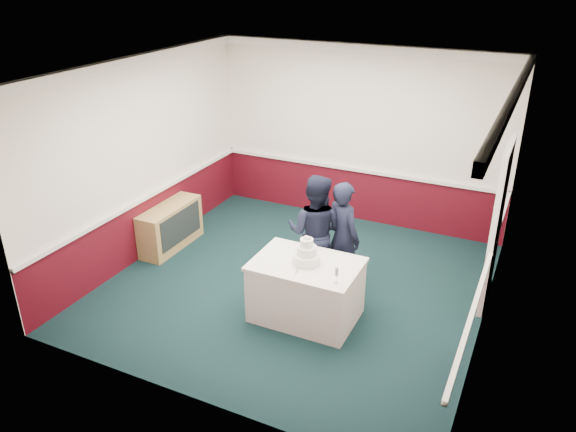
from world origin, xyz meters
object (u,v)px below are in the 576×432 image
at_px(cake_knife, 297,269).
at_px(person_man, 315,232).
at_px(champagne_flute, 337,272).
at_px(person_woman, 343,237).
at_px(cake_table, 306,290).
at_px(wedding_cake, 306,255).
at_px(sideboard, 171,227).

height_order(cake_knife, person_man, person_man).
distance_m(champagne_flute, person_woman, 1.21).
height_order(champagne_flute, person_man, person_man).
relative_size(cake_table, cake_knife, 6.00).
xyz_separation_m(cake_table, champagne_flute, (0.50, -0.28, 0.53)).
height_order(wedding_cake, person_woman, person_woman).
xyz_separation_m(sideboard, person_woman, (2.86, 0.02, 0.44)).
bearing_deg(wedding_cake, cake_table, -90.00).
xyz_separation_m(cake_table, person_man, (-0.21, 0.76, 0.42)).
distance_m(wedding_cake, person_man, 0.79).
height_order(cake_table, person_man, person_man).
relative_size(cake_table, champagne_flute, 6.44).
distance_m(wedding_cake, person_woman, 0.89).
xyz_separation_m(sideboard, champagne_flute, (3.21, -1.13, 0.58)).
bearing_deg(champagne_flute, sideboard, 160.59).
height_order(wedding_cake, cake_knife, wedding_cake).
distance_m(sideboard, cake_knife, 2.91).
distance_m(cake_table, champagne_flute, 0.78).
bearing_deg(champagne_flute, wedding_cake, 150.75).
distance_m(cake_table, wedding_cake, 0.50).
xyz_separation_m(wedding_cake, person_woman, (0.15, 0.87, -0.11)).
distance_m(cake_table, cake_knife, 0.44).
distance_m(sideboard, person_man, 2.55).
relative_size(sideboard, cake_table, 0.91).
height_order(sideboard, cake_knife, cake_knife).
xyz_separation_m(wedding_cake, champagne_flute, (0.50, -0.28, 0.03)).
relative_size(cake_knife, champagne_flute, 1.07).
bearing_deg(cake_table, wedding_cake, 90.00).
xyz_separation_m(cake_table, wedding_cake, (0.00, 0.00, 0.50)).
xyz_separation_m(sideboard, cake_knife, (2.68, -1.05, 0.44)).
relative_size(sideboard, cake_knife, 5.45).
xyz_separation_m(champagne_flute, person_woman, (-0.35, 1.15, -0.14)).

